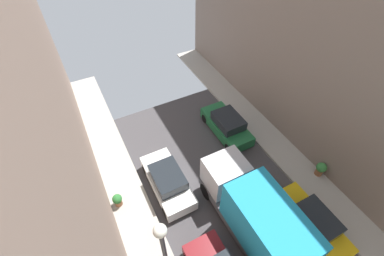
% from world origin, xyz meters
% --- Properties ---
extents(parked_car_left_3, '(1.78, 4.20, 1.57)m').
position_xyz_m(parked_car_left_3, '(-2.70, 8.94, 0.72)').
color(parked_car_left_3, white).
rests_on(parked_car_left_3, ground).
extents(parked_car_right_2, '(1.78, 4.20, 1.57)m').
position_xyz_m(parked_car_right_2, '(2.70, 3.34, 0.72)').
color(parked_car_right_2, gold).
rests_on(parked_car_right_2, ground).
extents(parked_car_right_3, '(1.78, 4.20, 1.57)m').
position_xyz_m(parked_car_right_3, '(2.70, 11.15, 0.72)').
color(parked_car_right_3, '#1E6638').
rests_on(parked_car_right_3, ground).
extents(delivery_truck, '(2.26, 6.60, 3.38)m').
position_xyz_m(delivery_truck, '(0.00, 4.68, 1.79)').
color(delivery_truck, '#4C4C51').
rests_on(delivery_truck, ground).
extents(potted_plant_3, '(0.52, 0.52, 0.82)m').
position_xyz_m(potted_plant_3, '(-5.57, 9.16, 0.60)').
color(potted_plant_3, brown).
rests_on(potted_plant_3, sidewalk_left).
extents(potted_plant_4, '(0.59, 0.59, 0.95)m').
position_xyz_m(potted_plant_4, '(5.70, 5.55, 0.68)').
color(potted_plant_4, brown).
rests_on(potted_plant_4, sidewalk_right).
extents(lamp_post, '(0.44, 0.44, 5.90)m').
position_xyz_m(lamp_post, '(-4.60, 4.33, 4.00)').
color(lamp_post, '#333338').
rests_on(lamp_post, sidewalk_left).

